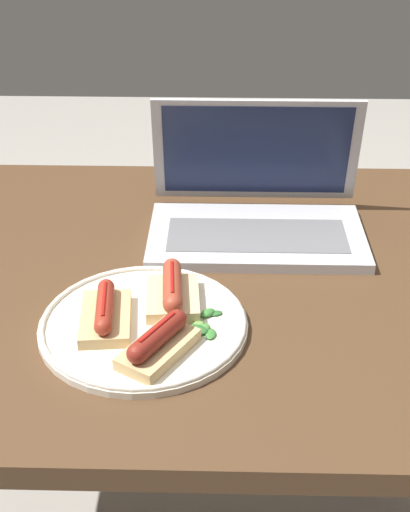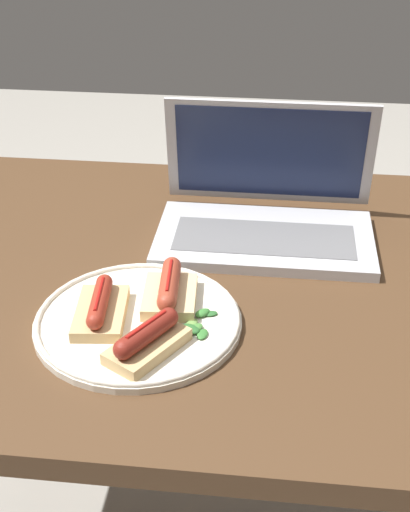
% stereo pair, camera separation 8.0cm
% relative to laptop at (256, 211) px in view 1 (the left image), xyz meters
% --- Properties ---
extents(desk, '(1.26, 0.82, 0.71)m').
position_rel_laptop_xyz_m(desk, '(-0.10, -0.14, -0.10)').
color(desk, '#4C331E').
rests_on(desk, ground_plane).
extents(laptop, '(0.37, 0.25, 0.21)m').
position_rel_laptop_xyz_m(laptop, '(0.00, 0.00, 0.00)').
color(laptop, '#B7B7BC').
rests_on(laptop, desk).
extents(plate, '(0.29, 0.29, 0.02)m').
position_rel_laptop_xyz_m(plate, '(-0.17, -0.29, -0.03)').
color(plate, silver).
rests_on(plate, desk).
extents(sausage_toast_left, '(0.08, 0.13, 0.04)m').
position_rel_laptop_xyz_m(sausage_toast_left, '(-0.22, -0.29, -0.01)').
color(sausage_toast_left, tan).
rests_on(sausage_toast_left, plate).
extents(sausage_toast_middle, '(0.08, 0.12, 0.05)m').
position_rel_laptop_xyz_m(sausage_toast_middle, '(-0.13, -0.24, -0.01)').
color(sausage_toast_middle, '#D6B784').
rests_on(sausage_toast_middle, plate).
extents(sausage_toast_right, '(0.11, 0.13, 0.05)m').
position_rel_laptop_xyz_m(sausage_toast_right, '(-0.14, -0.36, -0.01)').
color(sausage_toast_right, tan).
rests_on(sausage_toast_right, plate).
extents(salad_pile, '(0.05, 0.07, 0.01)m').
position_rel_laptop_xyz_m(salad_pile, '(-0.08, -0.30, -0.03)').
color(salad_pile, '#2D662D').
rests_on(salad_pile, plate).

